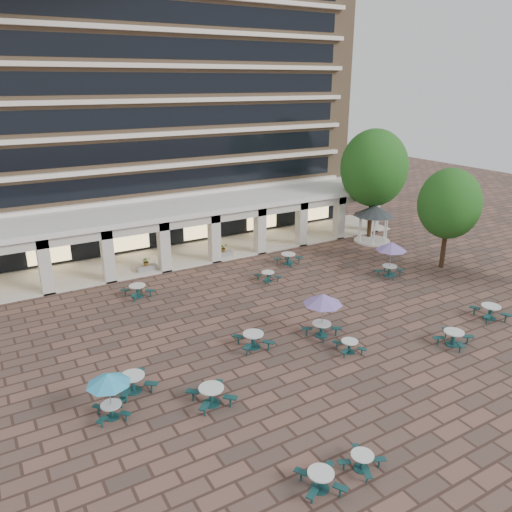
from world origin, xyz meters
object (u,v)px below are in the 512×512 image
object	(u,v)px
picnic_table_0	(321,479)
planter_right	(223,252)
picnic_table_1	(362,460)
picnic_table_2	(453,337)
gazebo	(374,215)
planter_left	(147,266)

from	to	relation	value
picnic_table_0	planter_right	size ratio (longest dim) A/B	1.26
picnic_table_1	picnic_table_2	world-z (taller)	picnic_table_2
picnic_table_1	gazebo	xyz separation A→B (m)	(19.79, 20.94, 2.13)
picnic_table_2	planter_right	size ratio (longest dim) A/B	1.47
picnic_table_2	planter_left	bearing A→B (deg)	99.59
picnic_table_0	picnic_table_2	bearing A→B (deg)	34.76
picnic_table_1	planter_right	distance (m)	24.70
picnic_table_0	gazebo	size ratio (longest dim) A/B	0.53
picnic_table_1	picnic_table_0	bearing A→B (deg)	159.42
picnic_table_0	gazebo	xyz separation A→B (m)	(21.73, 20.94, 2.08)
gazebo	planter_right	bearing A→B (deg)	167.70
picnic_table_0	picnic_table_1	bearing A→B (deg)	14.74
picnic_table_1	gazebo	bearing A→B (deg)	26.04
picnic_table_0	picnic_table_2	world-z (taller)	picnic_table_2
picnic_table_2	gazebo	size ratio (longest dim) A/B	0.61
picnic_table_0	planter_right	distance (m)	25.26
picnic_table_2	gazebo	bearing A→B (deg)	40.82
picnic_table_1	picnic_table_2	bearing A→B (deg)	2.71
gazebo	planter_left	bearing A→B (deg)	171.63
picnic_table_1	gazebo	size ratio (longest dim) A/B	0.49
gazebo	planter_left	size ratio (longest dim) A/B	2.40
gazebo	picnic_table_2	bearing A→B (deg)	-119.17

